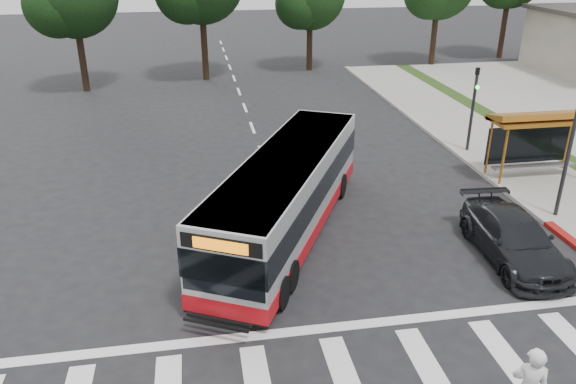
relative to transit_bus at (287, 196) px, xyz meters
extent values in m
plane|color=black|center=(0.14, -1.98, -1.40)|extent=(140.00, 140.00, 0.00)
cube|color=gray|center=(11.14, 6.02, -1.34)|extent=(4.00, 40.00, 0.12)
cube|color=#9E9991|center=(9.14, 6.02, -1.32)|extent=(0.30, 40.00, 0.15)
cube|color=silver|center=(0.14, -6.98, -1.39)|extent=(18.00, 2.60, 0.01)
cylinder|color=#A1601A|center=(9.14, 2.42, -0.13)|extent=(0.10, 0.10, 2.30)
cylinder|color=#A1601A|center=(9.14, 3.62, -0.13)|extent=(0.10, 0.10, 2.30)
cylinder|color=#A1601A|center=(12.74, 3.62, -0.13)|extent=(0.10, 0.10, 2.30)
cube|color=#A1601A|center=(10.94, 3.02, 1.17)|extent=(4.20, 1.60, 0.12)
cube|color=#A1601A|center=(10.94, 3.07, 1.32)|extent=(4.20, 1.32, 0.51)
cube|color=black|center=(10.94, 3.62, -0.08)|extent=(3.80, 0.06, 1.60)
cube|color=gray|center=(10.94, 3.02, -0.83)|extent=(3.60, 0.40, 0.08)
cylinder|color=black|center=(9.74, -0.48, 1.85)|extent=(0.14, 0.14, 6.50)
cylinder|color=black|center=(9.74, 6.52, 0.60)|extent=(0.14, 0.14, 4.00)
imported|color=black|center=(9.74, 6.52, 2.10)|extent=(0.16, 0.20, 1.00)
sphere|color=#19E533|center=(9.74, 6.34, 1.75)|extent=(0.18, 0.18, 0.18)
cylinder|color=black|center=(16.14, 26.02, 0.90)|extent=(0.44, 0.44, 4.40)
cylinder|color=black|center=(23.14, 28.02, 1.02)|extent=(0.44, 0.44, 4.84)
cylinder|color=black|center=(-1.86, 24.02, 1.02)|extent=(0.44, 0.44, 4.84)
cylinder|color=black|center=(6.14, 26.02, 0.58)|extent=(0.44, 0.44, 3.96)
sphere|color=black|center=(5.23, 25.37, 3.55)|extent=(3.64, 3.64, 3.64)
cylinder|color=black|center=(-9.86, 22.02, 0.80)|extent=(0.44, 0.44, 4.40)
sphere|color=black|center=(-10.84, 21.32, 4.10)|extent=(3.92, 3.92, 3.92)
imported|color=black|center=(6.66, -2.82, -0.69)|extent=(2.27, 4.99, 1.42)
camera|label=1|loc=(-2.84, -16.73, 7.75)|focal=35.00mm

